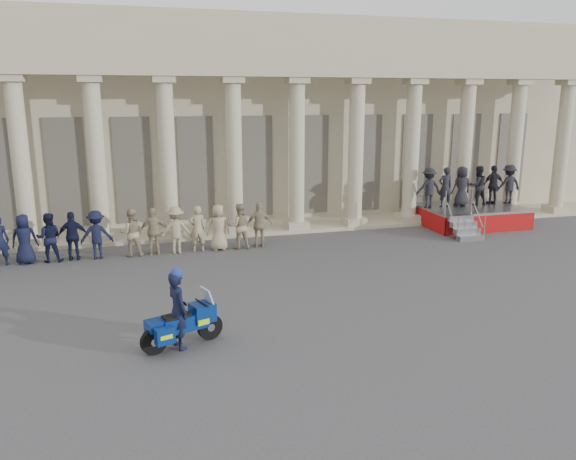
{
  "coord_description": "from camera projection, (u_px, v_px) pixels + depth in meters",
  "views": [
    {
      "loc": [
        -2.6,
        -14.12,
        5.53
      ],
      "look_at": [
        1.82,
        1.82,
        1.6
      ],
      "focal_mm": 35.0,
      "sensor_mm": 36.0,
      "label": 1
    }
  ],
  "objects": [
    {
      "name": "reviewing_stand",
      "position": [
        471.0,
        192.0,
        24.54
      ],
      "size": [
        5.12,
        4.06,
        2.59
      ],
      "color": "gray",
      "rests_on": "ground"
    },
    {
      "name": "officer_rank",
      "position": [
        21.0,
        239.0,
        18.9
      ],
      "size": [
        17.46,
        0.65,
        1.71
      ],
      "color": "black",
      "rests_on": "ground"
    },
    {
      "name": "ground",
      "position": [
        241.0,
        306.0,
        15.2
      ],
      "size": [
        90.0,
        90.0,
        0.0
      ],
      "primitive_type": "plane",
      "color": "#3D3D40",
      "rests_on": "ground"
    },
    {
      "name": "building",
      "position": [
        184.0,
        118.0,
        27.97
      ],
      "size": [
        40.0,
        12.5,
        9.0
      ],
      "color": "tan",
      "rests_on": "ground"
    },
    {
      "name": "motorcycle",
      "position": [
        183.0,
        323.0,
        12.65
      ],
      "size": [
        1.91,
        1.11,
        1.28
      ],
      "rotation": [
        0.0,
        0.0,
        0.35
      ],
      "color": "black",
      "rests_on": "ground"
    },
    {
      "name": "rider",
      "position": [
        178.0,
        309.0,
        12.5
      ],
      "size": [
        0.63,
        0.76,
        1.88
      ],
      "rotation": [
        0.0,
        0.0,
        1.92
      ],
      "color": "black",
      "rests_on": "ground"
    }
  ]
}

